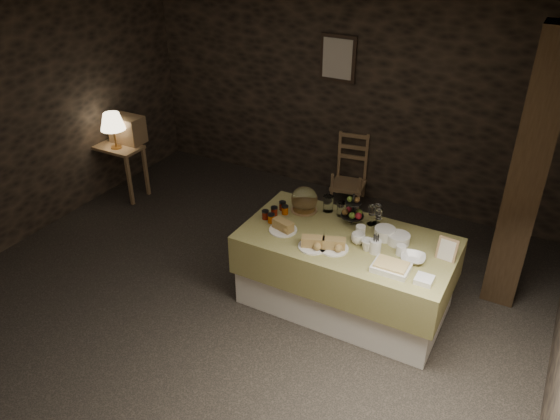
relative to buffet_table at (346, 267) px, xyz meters
The scene contains 28 objects.
ground_plane 1.07m from the buffet_table, 159.74° to the right, with size 5.50×5.00×0.01m, color black.
room_shell 1.49m from the buffet_table, 159.74° to the right, with size 5.52×5.02×2.60m.
buffet_table is the anchor object (origin of this frame).
console_table 3.49m from the buffet_table, 168.67° to the left, with size 0.64×0.37×0.69m.
table_lamp 3.48m from the buffet_table, 169.32° to the left, with size 0.30×0.30×0.46m.
wine_rack 3.50m from the buffet_table, 165.59° to the left, with size 0.42×0.26×0.34m, color olive.
chair 2.14m from the buffet_table, 110.74° to the left, with size 0.46×0.45×0.67m.
timber_column 1.78m from the buffet_table, 33.65° to the left, with size 0.30×0.30×2.60m, color black.
framed_picture 2.72m from the buffet_table, 116.68° to the left, with size 0.45×0.04×0.55m.
plate_stack_a 0.50m from the buffet_table, 28.98° to the left, with size 0.19×0.19×0.10m, color white.
plate_stack_b 0.57m from the buffet_table, 18.42° to the left, with size 0.20×0.20×0.09m, color white.
cutlery_holder 0.49m from the buffet_table, 18.70° to the right, with size 0.10×0.10×0.12m, color white.
cup_a 0.39m from the buffet_table, 17.56° to the right, with size 0.13×0.13×0.10m, color white.
cup_b 0.44m from the buffet_table, 23.69° to the right, with size 0.11×0.11×0.10m, color white.
mug_c 0.39m from the buffet_table, 51.26° to the left, with size 0.09×0.09×0.10m, color white.
mug_d 0.62m from the buffet_table, ahead, with size 0.08×0.08×0.09m, color white.
bowl 0.71m from the buffet_table, ahead, with size 0.21×0.21×0.05m, color white.
cake_dome 0.76m from the buffet_table, 155.28° to the left, with size 0.26×0.26×0.26m.
fruit_stand 0.51m from the buffet_table, 103.90° to the left, with size 0.22×0.22×0.31m.
bread_platter_left 0.70m from the buffet_table, 163.59° to the right, with size 0.26×0.26×0.11m.
bread_platter_center 0.51m from the buffet_table, 126.84° to the right, with size 0.26×0.26×0.11m.
bread_platter_right 0.43m from the buffet_table, 100.32° to the right, with size 0.26×0.26×0.11m.
jam_jars 0.84m from the buffet_table, behind, with size 0.18×0.32×0.07m.
tart_dish 0.67m from the buffet_table, 29.68° to the right, with size 0.30×0.22×0.07m.
square_dish 0.91m from the buffet_table, 21.61° to the right, with size 0.14×0.14×0.04m, color white.
menu_frame 0.95m from the buffet_table, ahead, with size 0.17×0.02×0.22m, color olive.
storage_jar_a 0.65m from the buffet_table, 134.66° to the left, with size 0.10×0.10×0.16m, color white.
storage_jar_b 0.56m from the buffet_table, 121.39° to the left, with size 0.09×0.09×0.14m, color white.
Camera 1 is at (2.35, -3.57, 3.43)m, focal length 35.00 mm.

